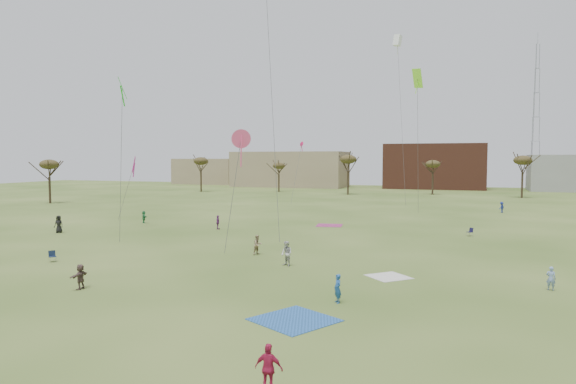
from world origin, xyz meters
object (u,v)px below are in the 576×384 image
(flyer_near_right, at_px, (338,289))
(radio_tower, at_px, (535,116))
(camp_chair_right, at_px, (470,234))
(spectator_fore_a, at_px, (269,368))
(camp_chair_left, at_px, (53,259))

(flyer_near_right, height_order, radio_tower, radio_tower)
(camp_chair_right, distance_m, radio_tower, 97.34)
(flyer_near_right, relative_size, spectator_fore_a, 0.94)
(radio_tower, bearing_deg, spectator_fore_a, -99.77)
(flyer_near_right, distance_m, spectator_fore_a, 11.70)
(camp_chair_left, xyz_separation_m, radio_tower, (47.48, 119.09, 18.95))
(camp_chair_left, bearing_deg, flyer_near_right, -63.44)
(flyer_near_right, distance_m, radio_tower, 126.63)
(flyer_near_right, bearing_deg, spectator_fore_a, -34.80)
(flyer_near_right, height_order, camp_chair_right, flyer_near_right)
(camp_chair_right, bearing_deg, camp_chair_left, -94.99)
(radio_tower, bearing_deg, flyer_near_right, -100.85)
(spectator_fore_a, height_order, camp_chair_right, spectator_fore_a)
(flyer_near_right, xyz_separation_m, camp_chair_right, (7.16, 28.99, -0.56))
(flyer_near_right, distance_m, camp_chair_right, 29.87)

